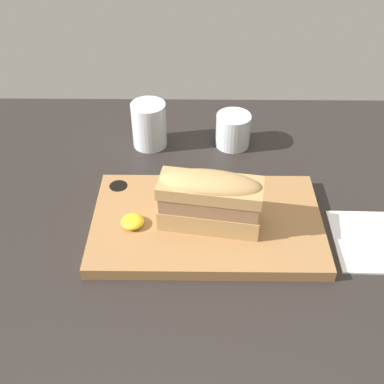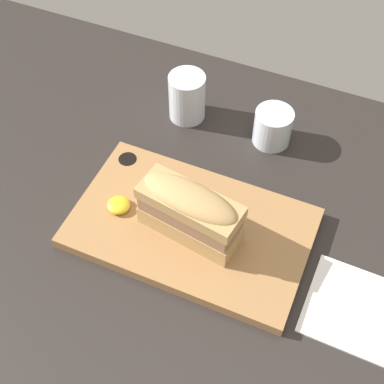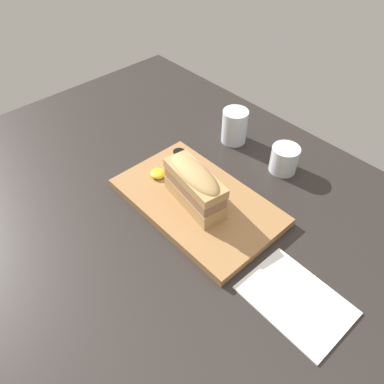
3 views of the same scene
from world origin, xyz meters
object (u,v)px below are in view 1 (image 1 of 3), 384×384
sandwich (210,198)px  water_glass (149,127)px  wine_glass (233,132)px  serving_board (206,223)px

sandwich → water_glass: bearing=114.7°
water_glass → wine_glass: 17.82cm
sandwich → serving_board: bearing=110.5°
serving_board → water_glass: size_ratio=4.06×
sandwich → wine_glass: 27.87cm
water_glass → wine_glass: (17.78, 0.11, -1.05)cm
serving_board → wine_glass: size_ratio=5.44×
serving_board → wine_glass: 26.49cm
wine_glass → water_glass: bearing=-179.6°
sandwich → water_glass: sandwich is taller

